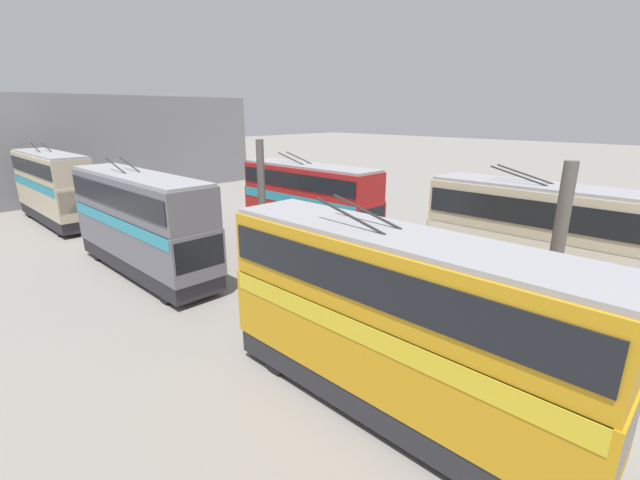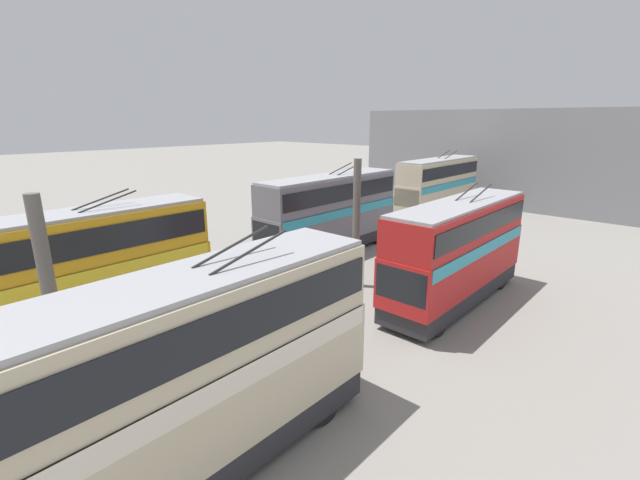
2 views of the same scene
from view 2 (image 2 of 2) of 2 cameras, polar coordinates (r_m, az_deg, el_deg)
The scene contains 12 objects.
ground_plane at distance 15.74m, azimuth -33.79°, elevation -20.33°, with size 240.00×240.00×0.00m, color gray.
depot_back_wall at distance 45.40m, azimuth 25.74°, elevation 9.43°, with size 0.50×36.00×9.59m.
support_column_near at distance 14.41m, azimuth -31.97°, elevation -8.56°, with size 0.71×0.71×6.74m.
support_column_far at distance 22.18m, azimuth 4.85°, elevation 1.75°, with size 0.71×0.71×6.74m.
bus_left_near at distance 11.04m, azimuth -14.82°, elevation -15.31°, with size 9.33×2.54×5.88m.
bus_left_far at distance 21.14m, azimuth 17.87°, elevation -0.85°, with size 9.99×2.54×5.58m.
bus_right_near at distance 19.54m, azimuth -29.46°, elevation -3.22°, with size 10.53×2.54×5.78m.
bus_right_mid at distance 27.98m, azimuth 1.40°, elevation 4.09°, with size 11.17×2.54×5.79m.
bus_right_far at distance 40.26m, azimuth 15.49°, elevation 7.19°, with size 10.80×2.54×5.87m.
person_by_left_row at distance 14.33m, azimuth -15.69°, elevation -17.70°, with size 0.29×0.44×1.59m.
person_by_right_row at distance 17.69m, azimuth -32.55°, elevation -12.95°, with size 0.48×0.38×1.59m.
oil_drum at distance 23.49m, azimuth 11.18°, elevation -4.93°, with size 0.58×0.58×0.83m.
Camera 2 is at (-2.14, -13.01, 8.59)m, focal length 24.00 mm.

